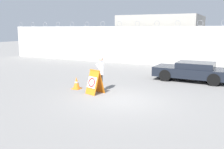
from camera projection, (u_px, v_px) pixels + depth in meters
The scene contains 7 objects.
ground_plane at pixel (121, 100), 11.32m from camera, with size 90.00×90.00×0.00m, color gray.
perimeter_wall at pixel (177, 46), 20.81m from camera, with size 36.00×0.30×3.82m.
building_block at pixel (162, 38), 25.30m from camera, with size 7.44×6.52×4.40m.
barricade_sign at pixel (94, 82), 12.29m from camera, with size 0.85×0.90×1.20m.
security_guard at pixel (101, 72), 12.84m from camera, with size 0.42×0.69×1.77m.
traffic_cone_near at pixel (77, 83), 13.32m from camera, with size 0.44×0.44×0.63m.
parked_car_rear_sedan at pixel (192, 71), 15.33m from camera, with size 4.53×2.11×1.16m.
Camera 1 is at (4.54, -9.94, 3.21)m, focal length 40.00 mm.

